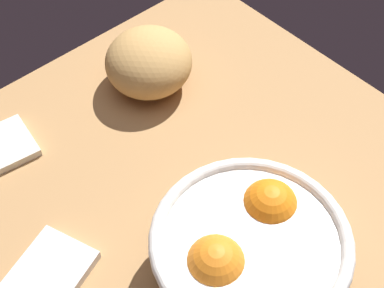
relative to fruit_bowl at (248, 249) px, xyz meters
The scene contains 4 objects.
ground_plane 18.51cm from the fruit_bowl, 87.59° to the left, with size 74.41×62.30×3.00cm, color #A97B4B.
fruit_bowl is the anchor object (origin of this frame).
bread_loaf 35.57cm from the fruit_bowl, 69.81° to the left, with size 13.83×13.40×9.04cm, color tan.
napkin_spare 25.38cm from the fruit_bowl, 142.74° to the left, with size 13.71×8.20×1.45cm, color silver.
Camera 1 is at (-27.71, -37.23, 65.80)cm, focal length 54.61 mm.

